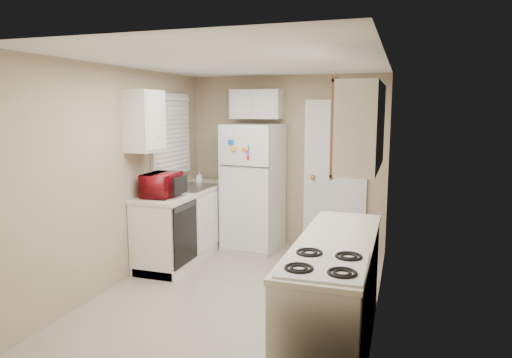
% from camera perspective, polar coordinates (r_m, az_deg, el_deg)
% --- Properties ---
extents(floor, '(3.80, 3.80, 0.00)m').
position_cam_1_polar(floor, '(5.04, -1.82, -13.90)').
color(floor, '#AFA394').
rests_on(floor, ground).
extents(ceiling, '(3.80, 3.80, 0.00)m').
position_cam_1_polar(ceiling, '(4.67, -1.97, 14.42)').
color(ceiling, white).
rests_on(ceiling, floor).
extents(wall_left, '(3.80, 3.80, 0.00)m').
position_cam_1_polar(wall_left, '(5.34, -16.15, 0.46)').
color(wall_left, tan).
rests_on(wall_left, floor).
extents(wall_right, '(3.80, 3.80, 0.00)m').
position_cam_1_polar(wall_right, '(4.43, 15.39, -1.17)').
color(wall_right, tan).
rests_on(wall_right, floor).
extents(wall_back, '(2.80, 2.80, 0.00)m').
position_cam_1_polar(wall_back, '(6.51, 3.83, 2.24)').
color(wall_back, tan).
rests_on(wall_back, floor).
extents(wall_front, '(2.80, 2.80, 0.00)m').
position_cam_1_polar(wall_front, '(3.03, -14.32, -5.73)').
color(wall_front, tan).
rests_on(wall_front, floor).
extents(left_counter, '(0.60, 1.80, 0.90)m').
position_cam_1_polar(left_counter, '(6.10, -8.73, -5.46)').
color(left_counter, silver).
rests_on(left_counter, floor).
extents(dishwasher, '(0.03, 0.58, 0.72)m').
position_cam_1_polar(dishwasher, '(5.44, -8.85, -6.78)').
color(dishwasher, black).
rests_on(dishwasher, floor).
extents(sink, '(0.54, 0.74, 0.16)m').
position_cam_1_polar(sink, '(6.14, -8.19, -1.43)').
color(sink, gray).
rests_on(sink, left_counter).
extents(microwave, '(0.52, 0.31, 0.34)m').
position_cam_1_polar(microwave, '(5.56, -11.70, -0.62)').
color(microwave, maroon).
rests_on(microwave, left_counter).
extents(soap_bottle, '(0.09, 0.09, 0.16)m').
position_cam_1_polar(soap_bottle, '(6.49, -7.08, 0.40)').
color(soap_bottle, beige).
rests_on(soap_bottle, left_counter).
extents(window_blinds, '(0.10, 0.98, 1.08)m').
position_cam_1_polar(window_blinds, '(6.17, -10.52, 5.48)').
color(window_blinds, silver).
rests_on(window_blinds, wall_left).
extents(upper_cabinet_left, '(0.30, 0.45, 0.70)m').
position_cam_1_polar(upper_cabinet_left, '(5.39, -13.78, 7.04)').
color(upper_cabinet_left, silver).
rests_on(upper_cabinet_left, wall_left).
extents(refrigerator, '(0.79, 0.77, 1.73)m').
position_cam_1_polar(refrigerator, '(6.33, -0.33, -0.98)').
color(refrigerator, silver).
rests_on(refrigerator, floor).
extents(cabinet_over_fridge, '(0.70, 0.30, 0.40)m').
position_cam_1_polar(cabinet_over_fridge, '(6.43, 0.07, 9.33)').
color(cabinet_over_fridge, silver).
rests_on(cabinet_over_fridge, wall_back).
extents(interior_door, '(0.86, 0.06, 2.08)m').
position_cam_1_polar(interior_door, '(6.36, 9.85, 0.34)').
color(interior_door, silver).
rests_on(interior_door, floor).
extents(right_counter, '(0.60, 2.00, 0.90)m').
position_cam_1_polar(right_counter, '(3.90, 9.78, -13.88)').
color(right_counter, silver).
rests_on(right_counter, floor).
extents(stove, '(0.57, 0.69, 0.83)m').
position_cam_1_polar(stove, '(3.36, 8.38, -18.39)').
color(stove, silver).
rests_on(stove, floor).
extents(upper_cabinet_right, '(0.30, 1.20, 0.70)m').
position_cam_1_polar(upper_cabinet_right, '(3.88, 13.16, 6.45)').
color(upper_cabinet_right, silver).
rests_on(upper_cabinet_right, wall_right).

